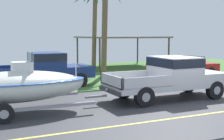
{
  "coord_description": "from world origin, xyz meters",
  "views": [
    {
      "loc": [
        -7.87,
        -10.2,
        2.79
      ],
      "look_at": [
        -2.51,
        1.46,
        1.34
      ],
      "focal_mm": 49.86,
      "sensor_mm": 36.0,
      "label": 1
    }
  ],
  "objects": [
    {
      "name": "palm_tree_mid",
      "position": [
        0.29,
        8.87,
        4.94
      ],
      "size": [
        2.69,
        3.12,
        6.79
      ],
      "color": "brown",
      "rests_on": "ground"
    },
    {
      "name": "pickup_truck_towing",
      "position": [
        0.28,
        1.01,
        1.03
      ],
      "size": [
        5.65,
        2.14,
        1.84
      ],
      "color": "silver",
      "rests_on": "ground"
    },
    {
      "name": "carport_awning",
      "position": [
        4.1,
        13.92,
        2.56
      ],
      "size": [
        6.71,
        5.77,
        2.68
      ],
      "color": "#4C4238",
      "rests_on": "ground"
    },
    {
      "name": "palm_tree_near_right",
      "position": [
        0.75,
        11.64,
        5.06
      ],
      "size": [
        2.98,
        2.9,
        6.47
      ],
      "color": "brown",
      "rests_on": "ground"
    },
    {
      "name": "parked_pickup_background",
      "position": [
        -4.19,
        6.22,
        1.04
      ],
      "size": [
        5.79,
        2.1,
        1.87
      ],
      "color": "navy",
      "rests_on": "ground"
    },
    {
      "name": "parked_sedan_near",
      "position": [
        5.08,
        6.66,
        0.67
      ],
      "size": [
        4.71,
        1.93,
        1.38
      ],
      "color": "#B21E19",
      "rests_on": "ground"
    },
    {
      "name": "ground",
      "position": [
        0.0,
        8.38,
        -0.01
      ],
      "size": [
        36.0,
        22.0,
        0.11
      ],
      "color": "#38383D"
    },
    {
      "name": "boat_on_trailer",
      "position": [
        -6.48,
        1.01,
        1.0
      ],
      "size": [
        6.28,
        2.38,
        2.18
      ],
      "color": "gray",
      "rests_on": "ground"
    }
  ]
}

